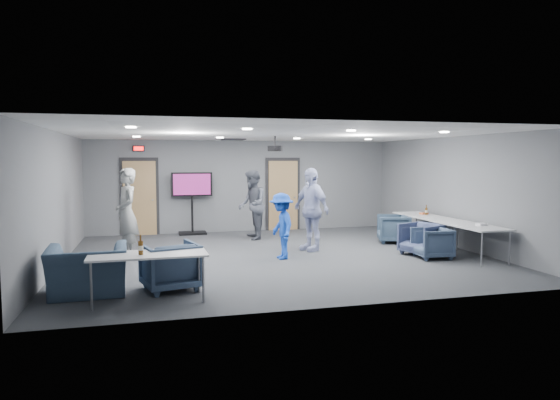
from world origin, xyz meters
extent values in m
plane|color=#313438|center=(0.00, 0.00, 0.00)|extent=(9.00, 9.00, 0.00)
plane|color=white|center=(0.00, 0.00, 2.70)|extent=(9.00, 9.00, 0.00)
cube|color=slate|center=(0.00, 4.00, 1.35)|extent=(9.00, 0.02, 2.70)
cube|color=slate|center=(0.00, -4.00, 1.35)|extent=(9.00, 0.02, 2.70)
cube|color=slate|center=(-4.50, 0.00, 1.35)|extent=(0.02, 8.00, 2.70)
cube|color=slate|center=(4.50, 0.00, 1.35)|extent=(0.02, 8.00, 2.70)
cube|color=black|center=(-3.00, 3.97, 1.08)|extent=(1.06, 0.06, 2.24)
cube|color=#A87D51|center=(-3.00, 3.93, 1.05)|extent=(0.90, 0.05, 2.10)
cylinder|color=gray|center=(-2.65, 3.88, 1.00)|extent=(0.04, 0.10, 0.04)
cube|color=black|center=(1.20, 3.97, 1.08)|extent=(1.06, 0.06, 2.24)
cube|color=#A87D51|center=(1.20, 3.93, 1.05)|extent=(0.90, 0.05, 2.10)
cylinder|color=gray|center=(1.55, 3.88, 1.00)|extent=(0.04, 0.10, 0.04)
cube|color=black|center=(-3.00, 3.94, 2.45)|extent=(0.32, 0.06, 0.16)
cube|color=#FF0C0C|center=(-3.00, 3.90, 2.45)|extent=(0.26, 0.02, 0.11)
cube|color=black|center=(-0.50, 2.80, 2.69)|extent=(0.60, 0.60, 0.03)
cylinder|color=white|center=(-3.00, -1.80, 2.69)|extent=(0.18, 0.18, 0.02)
cylinder|color=white|center=(-3.00, 1.80, 2.69)|extent=(0.18, 0.18, 0.02)
cylinder|color=white|center=(-1.00, -1.80, 2.69)|extent=(0.18, 0.18, 0.02)
cylinder|color=white|center=(-1.00, 1.80, 2.69)|extent=(0.18, 0.18, 0.02)
cylinder|color=white|center=(1.00, -1.80, 2.69)|extent=(0.18, 0.18, 0.02)
cylinder|color=white|center=(1.00, 1.80, 2.69)|extent=(0.18, 0.18, 0.02)
cylinder|color=white|center=(3.00, -1.80, 2.69)|extent=(0.18, 0.18, 0.02)
cylinder|color=white|center=(3.00, 1.80, 2.69)|extent=(0.18, 0.18, 0.02)
imported|color=gray|center=(-3.21, 0.51, 0.98)|extent=(0.66, 0.82, 1.96)
imported|color=#4E535E|center=(-0.07, 2.40, 0.93)|extent=(0.77, 0.95, 1.87)
imported|color=#A6AED5|center=(0.94, 0.44, 0.97)|extent=(0.87, 1.24, 1.95)
imported|color=blue|center=(0.01, -0.37, 0.71)|extent=(0.57, 0.95, 1.43)
imported|color=#34465A|center=(3.35, 0.94, 0.36)|extent=(1.01, 1.00, 0.72)
imported|color=#394263|center=(3.17, -0.74, 0.36)|extent=(1.02, 1.01, 0.72)
imported|color=#36465E|center=(3.19, -1.14, 0.33)|extent=(0.79, 0.77, 0.67)
imported|color=#3C4D68|center=(-2.41, -2.40, 0.40)|extent=(1.03, 1.05, 0.79)
imported|color=#3A4E64|center=(-3.69, -2.37, 0.39)|extent=(1.25, 1.10, 0.78)
cube|color=silver|center=(4.00, 0.62, 0.71)|extent=(0.76, 1.83, 0.03)
cylinder|color=gray|center=(3.70, 1.46, 0.35)|extent=(0.04, 0.04, 0.70)
cylinder|color=gray|center=(3.70, -0.21, 0.35)|extent=(0.04, 0.04, 0.70)
cylinder|color=gray|center=(4.30, 1.46, 0.35)|extent=(0.04, 0.04, 0.70)
cylinder|color=gray|center=(4.30, -0.21, 0.35)|extent=(0.04, 0.04, 0.70)
cube|color=silver|center=(4.00, -1.28, 0.71)|extent=(0.81, 1.94, 0.03)
cylinder|color=gray|center=(3.67, -0.39, 0.35)|extent=(0.04, 0.04, 0.70)
cylinder|color=gray|center=(3.67, -2.17, 0.35)|extent=(0.04, 0.04, 0.70)
cylinder|color=gray|center=(4.33, -0.39, 0.35)|extent=(0.04, 0.04, 0.70)
cylinder|color=gray|center=(4.33, -2.17, 0.35)|extent=(0.04, 0.04, 0.70)
cube|color=silver|center=(-2.76, -3.00, 0.71)|extent=(1.75, 0.75, 0.03)
cylinder|color=gray|center=(-1.97, -2.70, 0.35)|extent=(0.04, 0.04, 0.70)
cylinder|color=gray|center=(-3.55, -2.73, 0.35)|extent=(0.04, 0.04, 0.70)
cylinder|color=gray|center=(-1.96, -3.27, 0.35)|extent=(0.04, 0.04, 0.70)
cylinder|color=gray|center=(-3.54, -3.30, 0.35)|extent=(0.04, 0.04, 0.70)
cylinder|color=#55330E|center=(-2.86, -3.06, 0.83)|extent=(0.07, 0.07, 0.20)
cylinder|color=#55330E|center=(-2.86, -3.06, 0.98)|extent=(0.03, 0.03, 0.09)
cylinder|color=beige|center=(-2.86, -3.06, 0.83)|extent=(0.08, 0.08, 0.07)
cylinder|color=#55330E|center=(4.12, 0.66, 0.82)|extent=(0.06, 0.06, 0.18)
cylinder|color=#55330E|center=(4.12, 0.66, 0.95)|extent=(0.02, 0.02, 0.08)
cylinder|color=beige|center=(4.12, 0.66, 0.82)|extent=(0.07, 0.07, 0.06)
cube|color=#D46235|center=(4.13, 0.79, 0.75)|extent=(0.24, 0.19, 0.05)
cube|color=white|center=(4.16, -1.49, 0.75)|extent=(0.24, 0.19, 0.05)
cube|color=black|center=(-1.55, 3.75, 0.03)|extent=(0.77, 0.55, 0.06)
cylinder|color=black|center=(-1.55, 3.75, 0.72)|extent=(0.06, 0.06, 1.33)
cube|color=black|center=(-1.55, 3.75, 1.44)|extent=(1.16, 0.07, 0.68)
cube|color=#721959|center=(-1.55, 3.70, 1.44)|extent=(1.05, 0.01, 0.60)
cylinder|color=black|center=(0.15, 0.73, 2.58)|extent=(0.04, 0.04, 0.22)
cube|color=black|center=(0.15, 0.73, 2.40)|extent=(0.39, 0.37, 0.12)
cylinder|color=black|center=(0.15, 0.59, 2.40)|extent=(0.08, 0.06, 0.08)
camera|label=1|loc=(-2.70, -10.66, 2.14)|focal=32.00mm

